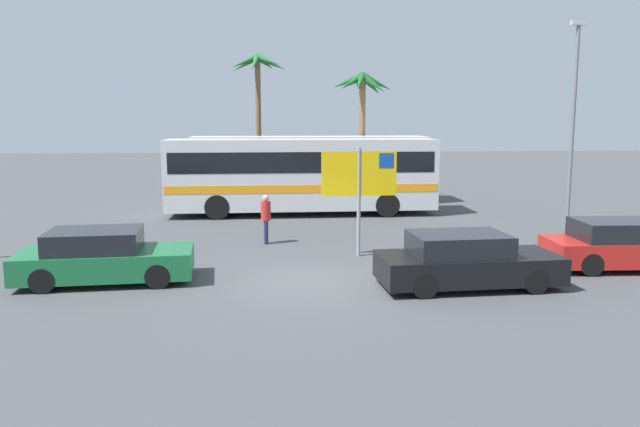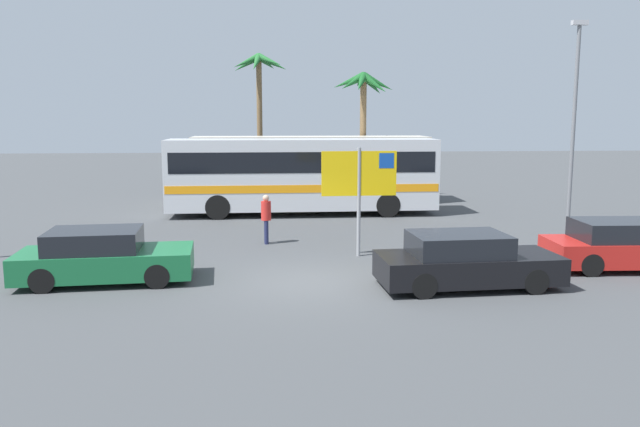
# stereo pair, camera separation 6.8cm
# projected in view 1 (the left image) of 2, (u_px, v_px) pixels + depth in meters

# --- Properties ---
(ground) EXTENTS (120.00, 120.00, 0.00)m
(ground) POSITION_uv_depth(u_px,v_px,m) (311.00, 282.00, 15.60)
(ground) COLOR #424447
(bus_front_coach) EXTENTS (11.18, 2.46, 3.17)m
(bus_front_coach) POSITION_uv_depth(u_px,v_px,m) (301.00, 172.00, 26.34)
(bus_front_coach) COLOR silver
(bus_front_coach) RESTS_ON ground
(bus_rear_coach) EXTENTS (11.18, 2.46, 3.17)m
(bus_rear_coach) POSITION_uv_depth(u_px,v_px,m) (310.00, 166.00, 30.04)
(bus_rear_coach) COLOR silver
(bus_rear_coach) RESTS_ON ground
(ferry_sign) EXTENTS (2.20, 0.11, 3.20)m
(ferry_sign) POSITION_uv_depth(u_px,v_px,m) (361.00, 178.00, 18.21)
(ferry_sign) COLOR gray
(ferry_sign) RESTS_ON ground
(car_black) EXTENTS (4.39, 1.98, 1.32)m
(car_black) POSITION_uv_depth(u_px,v_px,m) (466.00, 261.00, 15.05)
(car_black) COLOR black
(car_black) RESTS_ON ground
(car_green) EXTENTS (4.33, 2.12, 1.32)m
(car_green) POSITION_uv_depth(u_px,v_px,m) (103.00, 257.00, 15.51)
(car_green) COLOR #196638
(car_green) RESTS_ON ground
(car_red) EXTENTS (4.21, 1.95, 1.32)m
(car_red) POSITION_uv_depth(u_px,v_px,m) (623.00, 246.00, 16.92)
(car_red) COLOR red
(car_red) RESTS_ON ground
(pedestrian_by_bus) EXTENTS (0.32, 0.32, 1.60)m
(pedestrian_by_bus) POSITION_uv_depth(u_px,v_px,m) (266.00, 215.00, 20.23)
(pedestrian_by_bus) COLOR #1E2347
(pedestrian_by_bus) RESTS_ON ground
(lamp_post_left_side) EXTENTS (0.56, 0.20, 7.40)m
(lamp_post_left_side) POSITION_uv_depth(u_px,v_px,m) (573.00, 118.00, 22.29)
(lamp_post_left_side) COLOR slate
(lamp_post_left_side) RESTS_ON ground
(palm_tree_seaside) EXTENTS (3.14, 3.13, 6.32)m
(palm_tree_seaside) POSITION_uv_depth(u_px,v_px,m) (363.00, 96.00, 31.23)
(palm_tree_seaside) COLOR brown
(palm_tree_seaside) RESTS_ON ground
(palm_tree_inland) EXTENTS (3.30, 3.39, 7.72)m
(palm_tree_inland) POSITION_uv_depth(u_px,v_px,m) (258.00, 78.00, 35.96)
(palm_tree_inland) COLOR brown
(palm_tree_inland) RESTS_ON ground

